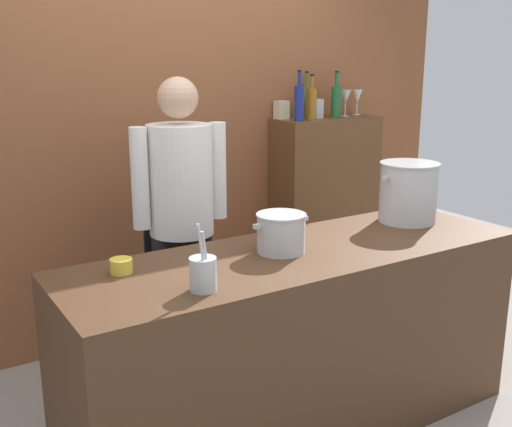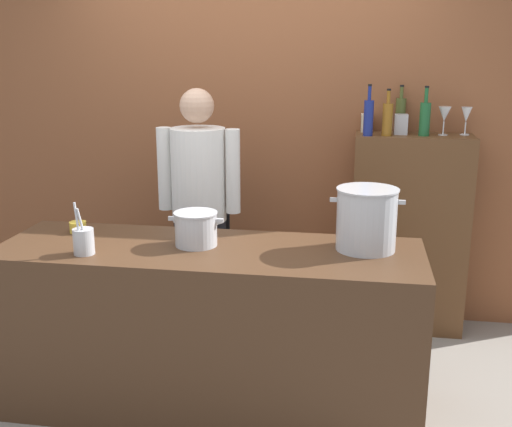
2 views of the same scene
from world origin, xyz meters
name	(u,v)px [view 2 (image 2 of 2)]	position (x,y,z in m)	size (l,w,h in m)	color
ground_plane	(212,403)	(0.00, 0.00, 0.00)	(8.00, 8.00, 0.00)	gray
brick_back_panel	(254,106)	(0.00, 1.40, 1.50)	(4.40, 0.10, 3.00)	brown
prep_counter	(210,328)	(0.00, 0.00, 0.45)	(2.19, 0.70, 0.90)	#472D1C
bar_cabinet	(408,234)	(1.10, 1.19, 0.67)	(0.76, 0.32, 1.35)	brown
chef	(199,200)	(-0.23, 0.74, 0.96)	(0.53, 0.37, 1.66)	black
stockpot_large	(367,219)	(0.79, 0.11, 1.06)	(0.37, 0.31, 0.32)	#B7BABF
stockpot_small	(196,229)	(-0.07, 0.03, 0.99)	(0.29, 0.23, 0.18)	#B7BABF
utensil_crock	(84,241)	(-0.59, -0.20, 0.97)	(0.10, 0.10, 0.27)	#B7BABF
butter_jar	(78,227)	(-0.78, 0.15, 0.93)	(0.09, 0.09, 0.06)	yellow
wine_bottle_olive	(400,114)	(1.01, 1.30, 1.47)	(0.07, 0.07, 0.31)	#475123
wine_bottle_green	(425,118)	(1.15, 1.15, 1.46)	(0.07, 0.07, 0.32)	#1E592D
wine_bottle_cobalt	(369,117)	(0.80, 1.10, 1.47)	(0.06, 0.06, 0.33)	navy
wine_bottle_amber	(387,118)	(0.92, 1.12, 1.46)	(0.07, 0.07, 0.30)	#8C5919
wine_glass_wide	(466,116)	(1.42, 1.24, 1.47)	(0.07, 0.07, 0.18)	silver
wine_glass_short	(444,115)	(1.28, 1.20, 1.48)	(0.08, 0.08, 0.18)	silver
spice_tin_silver	(401,124)	(1.01, 1.20, 1.41)	(0.08, 0.08, 0.13)	#B2B2B7
spice_tin_cream	(367,123)	(0.79, 1.29, 1.41)	(0.08, 0.08, 0.12)	beige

